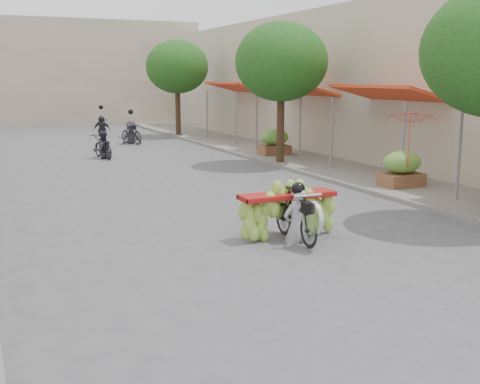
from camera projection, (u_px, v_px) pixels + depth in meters
name	position (u px, v px, depth m)	size (l,w,h in m)	color
ground	(417.00, 329.00, 7.87)	(120.00, 120.00, 0.00)	#58575C
sidewalk_right	(304.00, 158.00, 24.11)	(4.00, 60.00, 0.12)	gray
shophouse_row_right	(423.00, 83.00, 24.67)	(9.77, 40.00, 6.00)	#BAAE9A
far_building	(47.00, 73.00, 41.25)	(20.00, 6.00, 7.00)	#B3A18D
street_tree_mid	(281.00, 62.00, 21.87)	(3.40, 3.40, 5.25)	#3A2719
street_tree_far	(177.00, 67.00, 32.62)	(3.40, 3.40, 5.25)	#3A2719
produce_crate_mid	(402.00, 166.00, 17.39)	(1.20, 0.88, 1.16)	brown
produce_crate_far	(275.00, 140.00, 24.56)	(1.20, 0.88, 1.16)	brown
banana_motorbike	(293.00, 207.00, 12.07)	(2.20, 1.91, 2.03)	black
market_umbrella	(412.00, 110.00, 16.18)	(2.22, 2.22, 1.57)	red
pedestrian	(273.00, 133.00, 24.82)	(0.98, 0.91, 1.71)	white
bg_motorbike_a	(102.00, 140.00, 24.22)	(0.88, 1.75, 1.95)	black
bg_motorbike_b	(131.00, 127.00, 29.43)	(1.18, 1.84, 1.95)	black
bg_motorbike_c	(102.00, 121.00, 33.92)	(1.17, 1.66, 1.95)	black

